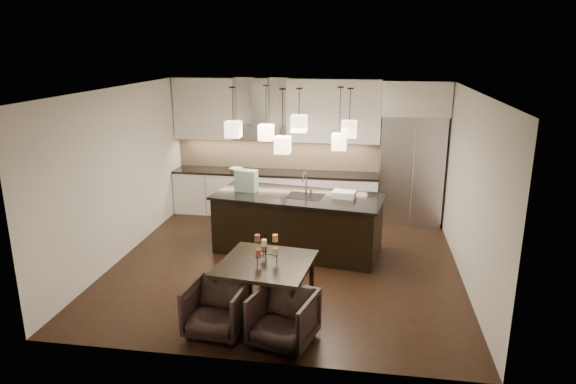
% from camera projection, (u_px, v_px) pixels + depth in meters
% --- Properties ---
extents(floor, '(5.50, 5.50, 0.02)m').
position_uv_depth(floor, '(286.00, 263.00, 8.41)').
color(floor, black).
rests_on(floor, ground).
extents(ceiling, '(5.50, 5.50, 0.02)m').
position_uv_depth(ceiling, '(286.00, 89.00, 7.63)').
color(ceiling, white).
rests_on(ceiling, wall_back).
extents(wall_back, '(5.50, 0.02, 2.80)m').
position_uv_depth(wall_back, '(307.00, 147.00, 10.64)').
color(wall_back, silver).
rests_on(wall_back, ground).
extents(wall_front, '(5.50, 0.02, 2.80)m').
position_uv_depth(wall_front, '(245.00, 246.00, 5.40)').
color(wall_front, silver).
rests_on(wall_front, ground).
extents(wall_left, '(0.02, 5.50, 2.80)m').
position_uv_depth(wall_left, '(120.00, 174.00, 8.43)').
color(wall_left, silver).
rests_on(wall_left, ground).
extents(wall_right, '(0.02, 5.50, 2.80)m').
position_uv_depth(wall_right, '(469.00, 187.00, 7.61)').
color(wall_right, silver).
rests_on(wall_right, ground).
extents(refrigerator, '(1.20, 0.72, 2.15)m').
position_uv_depth(refrigerator, '(411.00, 170.00, 10.06)').
color(refrigerator, '#B7B7BA').
rests_on(refrigerator, floor).
extents(fridge_panel, '(1.26, 0.72, 0.65)m').
position_uv_depth(fridge_panel, '(416.00, 98.00, 9.67)').
color(fridge_panel, silver).
rests_on(fridge_panel, refrigerator).
extents(lower_cabinets, '(4.21, 0.62, 0.88)m').
position_uv_depth(lower_cabinets, '(275.00, 194.00, 10.69)').
color(lower_cabinets, silver).
rests_on(lower_cabinets, floor).
extents(countertop, '(4.21, 0.66, 0.04)m').
position_uv_depth(countertop, '(275.00, 173.00, 10.56)').
color(countertop, black).
rests_on(countertop, lower_cabinets).
extents(backsplash, '(4.21, 0.02, 0.63)m').
position_uv_depth(backsplash, '(277.00, 154.00, 10.75)').
color(backsplash, tan).
rests_on(backsplash, countertop).
extents(upper_cab_left, '(1.25, 0.35, 1.25)m').
position_uv_depth(upper_cab_left, '(205.00, 108.00, 10.56)').
color(upper_cab_left, silver).
rests_on(upper_cab_left, wall_back).
extents(upper_cab_right, '(1.85, 0.35, 1.25)m').
position_uv_depth(upper_cab_right, '(334.00, 111.00, 10.16)').
color(upper_cab_right, silver).
rests_on(upper_cab_right, wall_back).
extents(hood_canopy, '(0.90, 0.52, 0.24)m').
position_uv_depth(hood_canopy, '(260.00, 132.00, 10.42)').
color(hood_canopy, '#B7B7BA').
rests_on(hood_canopy, wall_back).
extents(hood_chimney, '(0.30, 0.28, 0.96)m').
position_uv_depth(hood_chimney, '(261.00, 102.00, 10.36)').
color(hood_chimney, '#B7B7BA').
rests_on(hood_chimney, hood_canopy).
extents(fruit_bowl, '(0.31, 0.31, 0.06)m').
position_uv_depth(fruit_bowl, '(236.00, 169.00, 10.62)').
color(fruit_bowl, silver).
rests_on(fruit_bowl, countertop).
extents(island_body, '(2.87, 1.50, 0.96)m').
position_uv_depth(island_body, '(298.00, 225.00, 8.76)').
color(island_body, black).
rests_on(island_body, floor).
extents(island_top, '(2.97, 1.60, 0.04)m').
position_uv_depth(island_top, '(298.00, 196.00, 8.62)').
color(island_top, black).
rests_on(island_top, island_body).
extents(faucet, '(0.15, 0.28, 0.42)m').
position_uv_depth(faucet, '(306.00, 182.00, 8.63)').
color(faucet, silver).
rests_on(faucet, island_top).
extents(tote_bag, '(0.40, 0.25, 0.37)m').
position_uv_depth(tote_bag, '(246.00, 181.00, 8.81)').
color(tote_bag, '#194D32').
rests_on(tote_bag, island_top).
extents(food_container, '(0.41, 0.32, 0.11)m').
position_uv_depth(food_container, '(344.00, 194.00, 8.47)').
color(food_container, silver).
rests_on(food_container, island_top).
extents(dining_table, '(1.30, 1.30, 0.70)m').
position_uv_depth(dining_table, '(266.00, 286.00, 6.82)').
color(dining_table, black).
rests_on(dining_table, floor).
extents(candelabra, '(0.37, 0.37, 0.41)m').
position_uv_depth(candelabra, '(266.00, 247.00, 6.67)').
color(candelabra, black).
rests_on(candelabra, dining_table).
extents(candle_a, '(0.08, 0.08, 0.09)m').
position_uv_depth(candle_a, '(275.00, 251.00, 6.65)').
color(candle_a, beige).
rests_on(candle_a, candelabra).
extents(candle_b, '(0.08, 0.08, 0.09)m').
position_uv_depth(candle_b, '(264.00, 247.00, 6.80)').
color(candle_b, '#DE8C41').
rests_on(candle_b, candelabra).
extents(candle_c, '(0.08, 0.08, 0.09)m').
position_uv_depth(candle_c, '(258.00, 253.00, 6.59)').
color(candle_c, '#9B4231').
rests_on(candle_c, candelabra).
extents(candle_d, '(0.08, 0.08, 0.09)m').
position_uv_depth(candle_d, '(275.00, 238.00, 6.69)').
color(candle_d, '#DE8C41').
rests_on(candle_d, candelabra).
extents(candle_e, '(0.08, 0.08, 0.09)m').
position_uv_depth(candle_e, '(257.00, 238.00, 6.69)').
color(candle_e, '#9B4231').
rests_on(candle_e, candelabra).
extents(candle_f, '(0.08, 0.08, 0.09)m').
position_uv_depth(candle_f, '(264.00, 243.00, 6.52)').
color(candle_f, beige).
rests_on(candle_f, candelabra).
extents(armchair_left, '(0.76, 0.78, 0.65)m').
position_uv_depth(armchair_left, '(217.00, 309.00, 6.29)').
color(armchair_left, black).
rests_on(armchair_left, floor).
extents(armchair_right, '(0.86, 0.88, 0.65)m').
position_uv_depth(armchair_right, '(283.00, 318.00, 6.07)').
color(armchair_right, black).
rests_on(armchair_right, floor).
extents(pendant_a, '(0.24, 0.24, 0.26)m').
position_uv_depth(pendant_a, '(233.00, 129.00, 8.30)').
color(pendant_a, '#FFEBB4').
rests_on(pendant_a, ceiling).
extents(pendant_b, '(0.24, 0.24, 0.26)m').
position_uv_depth(pendant_b, '(266.00, 133.00, 8.71)').
color(pendant_b, '#FFEBB4').
rests_on(pendant_b, ceiling).
extents(pendant_c, '(0.24, 0.24, 0.26)m').
position_uv_depth(pendant_c, '(299.00, 124.00, 8.05)').
color(pendant_c, '#FFEBB4').
rests_on(pendant_c, ceiling).
extents(pendant_d, '(0.24, 0.24, 0.26)m').
position_uv_depth(pendant_d, '(339.00, 142.00, 8.40)').
color(pendant_d, '#FFEBB4').
rests_on(pendant_d, ceiling).
extents(pendant_e, '(0.24, 0.24, 0.26)m').
position_uv_depth(pendant_e, '(349.00, 129.00, 8.08)').
color(pendant_e, '#FFEBB4').
rests_on(pendant_e, ceiling).
extents(pendant_f, '(0.24, 0.24, 0.26)m').
position_uv_depth(pendant_f, '(283.00, 145.00, 8.08)').
color(pendant_f, '#FFEBB4').
rests_on(pendant_f, ceiling).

